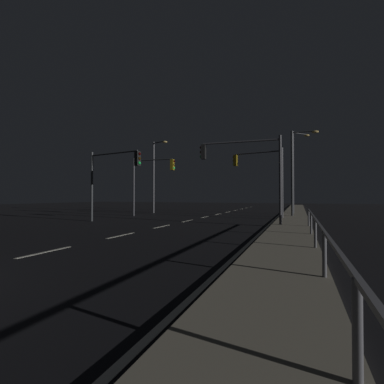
# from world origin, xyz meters

# --- Properties ---
(ground_plane) EXTENTS (112.00, 112.00, 0.00)m
(ground_plane) POSITION_xyz_m (0.00, 17.50, 0.00)
(ground_plane) COLOR black
(ground_plane) RESTS_ON ground
(sidewalk_right) EXTENTS (2.19, 77.00, 0.14)m
(sidewalk_right) POSITION_xyz_m (7.27, 17.50, 0.07)
(sidewalk_right) COLOR gray
(sidewalk_right) RESTS_ON ground
(lane_markings_center) EXTENTS (0.14, 50.00, 0.01)m
(lane_markings_center) POSITION_xyz_m (0.00, 21.00, 0.01)
(lane_markings_center) COLOR silver
(lane_markings_center) RESTS_ON ground
(lane_edge_line) EXTENTS (0.14, 53.00, 0.01)m
(lane_edge_line) POSITION_xyz_m (5.93, 22.50, 0.01)
(lane_edge_line) COLOR silver
(lane_edge_line) RESTS_ON ground
(traffic_light_far_right) EXTENTS (5.12, 0.61, 5.39)m
(traffic_light_far_right) POSITION_xyz_m (4.46, 15.40, 4.00)
(traffic_light_far_right) COLOR #38383D
(traffic_light_far_right) RESTS_ON sidewalk_right
(traffic_light_mid_right) EXTENTS (4.65, 0.85, 5.09)m
(traffic_light_mid_right) POSITION_xyz_m (-4.39, 13.89, 3.63)
(traffic_light_mid_right) COLOR #2D3033
(traffic_light_mid_right) RESTS_ON ground
(traffic_light_near_left) EXTENTS (4.19, 0.77, 5.57)m
(traffic_light_near_left) POSITION_xyz_m (4.72, 21.23, 4.08)
(traffic_light_near_left) COLOR #4C4C51
(traffic_light_near_left) RESTS_ON sidewalk_right
(traffic_light_overhead_east) EXTENTS (4.28, 0.37, 5.41)m
(traffic_light_overhead_east) POSITION_xyz_m (-4.83, 19.90, 3.83)
(traffic_light_overhead_east) COLOR #38383D
(traffic_light_overhead_east) RESTS_ON ground
(street_lamp_far_end) EXTENTS (1.70, 1.69, 8.34)m
(street_lamp_far_end) POSITION_xyz_m (7.38, 27.92, 5.10)
(street_lamp_far_end) COLOR #38383D
(street_lamp_far_end) RESTS_ON sidewalk_right
(street_lamp_median) EXTENTS (2.23, 0.36, 7.41)m
(street_lamp_median) POSITION_xyz_m (7.51, 23.51, 4.60)
(street_lamp_median) COLOR #2D3033
(street_lamp_median) RESTS_ON sidewalk_right
(street_lamp_corner) EXTENTS (2.04, 0.86, 7.84)m
(street_lamp_corner) POSITION_xyz_m (-6.86, 24.29, 4.68)
(street_lamp_corner) COLOR #4C4C51
(street_lamp_corner) RESTS_ON ground
(barrier_fence) EXTENTS (0.09, 17.36, 0.98)m
(barrier_fence) POSITION_xyz_m (8.22, 6.63, 0.89)
(barrier_fence) COLOR #59595E
(barrier_fence) RESTS_ON sidewalk_right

